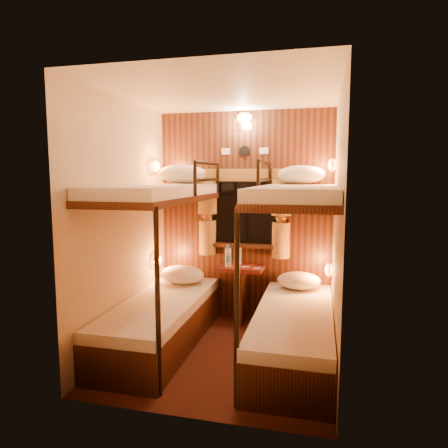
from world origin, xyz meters
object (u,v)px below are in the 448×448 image
(table, at_px, (241,287))
(bottle_left, at_px, (228,257))
(bottle_right, at_px, (239,256))
(bunk_left, at_px, (161,289))
(bunk_right, at_px, (294,299))

(table, relative_size, bottle_left, 2.58)
(bottle_left, relative_size, bottle_right, 1.05)
(table, relative_size, bottle_right, 2.70)
(table, bearing_deg, bunk_left, -129.67)
(bunk_left, bearing_deg, bottle_left, 54.84)
(bunk_left, distance_m, bottle_right, 1.06)
(bunk_right, height_order, bottle_left, bunk_right)
(bottle_right, bearing_deg, bunk_right, -50.77)
(bunk_left, relative_size, bottle_left, 7.49)
(bunk_right, xyz_separation_m, table, (-0.65, 0.78, -0.14))
(bunk_right, bearing_deg, bottle_right, 129.23)
(table, height_order, bottle_left, bottle_left)
(bunk_right, relative_size, bottle_left, 7.49)
(bottle_right, bearing_deg, bottle_left, -126.53)
(bunk_right, distance_m, table, 1.02)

